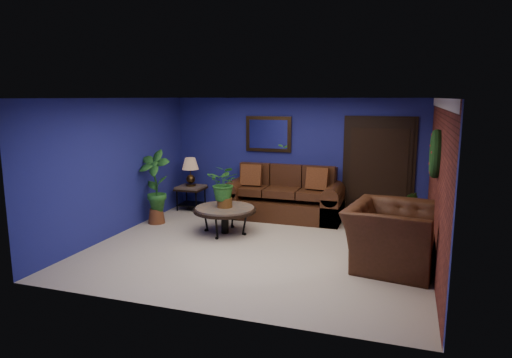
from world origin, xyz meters
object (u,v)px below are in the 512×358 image
(sofa, at_px, (285,200))
(table_lamp, at_px, (190,168))
(side_chair, at_px, (314,195))
(armchair, at_px, (392,236))
(end_table, at_px, (191,191))
(coffee_table, at_px, (225,210))

(sofa, distance_m, table_lamp, 2.25)
(side_chair, bearing_deg, sofa, 170.45)
(side_chair, distance_m, armchair, 2.82)
(sofa, distance_m, armchair, 3.21)
(sofa, distance_m, end_table, 2.18)
(end_table, height_order, side_chair, side_chair)
(coffee_table, distance_m, side_chair, 2.06)
(coffee_table, distance_m, end_table, 2.04)
(sofa, height_order, table_lamp, table_lamp)
(end_table, relative_size, armchair, 0.41)
(sofa, height_order, end_table, sofa)
(sofa, height_order, side_chair, sofa)
(side_chair, bearing_deg, end_table, 169.60)
(table_lamp, xyz_separation_m, side_chair, (2.80, 0.07, -0.42))
(sofa, relative_size, table_lamp, 3.96)
(sofa, bearing_deg, end_table, -178.89)
(side_chair, bearing_deg, table_lamp, 169.60)
(sofa, bearing_deg, side_chair, 2.20)
(coffee_table, bearing_deg, armchair, -14.10)
(sofa, xyz_separation_m, end_table, (-2.18, -0.04, 0.05))
(armchair, bearing_deg, coffee_table, 85.13)
(table_lamp, height_order, armchair, table_lamp)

